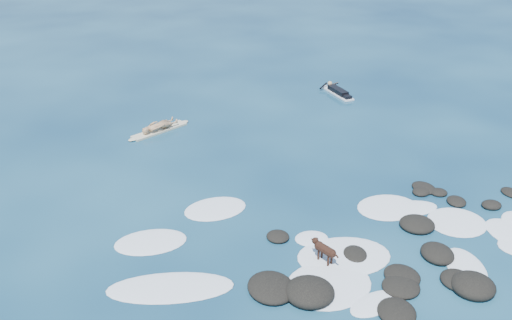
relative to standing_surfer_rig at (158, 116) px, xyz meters
name	(u,v)px	position (x,y,z in m)	size (l,w,h in m)	color
ground	(345,225)	(4.70, -9.99, -0.76)	(160.00, 160.00, 0.00)	#0A2642
reef_rocks	(382,268)	(4.63, -12.61, -0.66)	(13.98, 7.16, 0.57)	black
breaking_foam	(374,245)	(5.03, -11.35, -0.75)	(15.75, 7.84, 0.12)	white
standing_surfer_rig	(158,116)	(0.00, 0.00, 0.00)	(3.17, 1.78, 1.93)	beige
paddling_surfer_rig	(337,91)	(10.13, 2.02, -0.60)	(1.22, 2.75, 0.47)	white
dog	(324,249)	(3.10, -11.66, -0.27)	(0.58, 1.10, 0.74)	black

